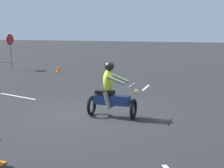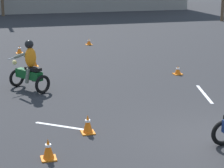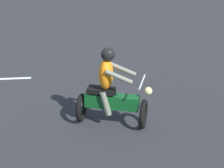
% 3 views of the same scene
% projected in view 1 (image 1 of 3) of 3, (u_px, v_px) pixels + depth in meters
% --- Properties ---
extents(ground_plane, '(120.00, 120.00, 0.00)m').
position_uv_depth(ground_plane, '(91.00, 115.00, 9.53)').
color(ground_plane, '#28282B').
extents(motorcycle_rider_foreground, '(0.70, 1.52, 1.66)m').
position_uv_depth(motorcycle_rider_foreground, '(111.00, 93.00, 9.14)').
color(motorcycle_rider_foreground, black).
rests_on(motorcycle_rider_foreground, ground).
extents(stop_sign, '(0.70, 0.08, 2.30)m').
position_uv_depth(stop_sign, '(10.00, 45.00, 20.03)').
color(stop_sign, slate).
rests_on(stop_sign, ground).
extents(traffic_cone_mid_left, '(0.32, 0.32, 0.44)m').
position_uv_depth(traffic_cone_mid_left, '(58.00, 69.00, 19.13)').
color(traffic_cone_mid_left, orange).
rests_on(traffic_cone_mid_left, ground).
extents(lane_stripe_e, '(1.44, 0.18, 0.01)m').
position_uv_depth(lane_stripe_e, '(146.00, 88.00, 13.98)').
color(lane_stripe_e, silver).
rests_on(lane_stripe_e, ground).
extents(lane_stripe_n, '(0.59, 2.00, 0.01)m').
position_uv_depth(lane_stripe_n, '(17.00, 96.00, 12.16)').
color(lane_stripe_n, silver).
rests_on(lane_stripe_n, ground).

